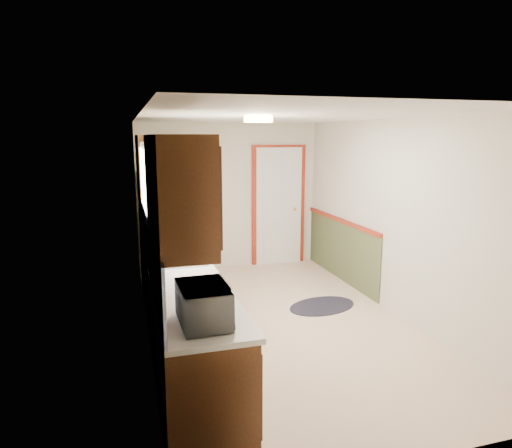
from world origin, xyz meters
TOP-DOWN VIEW (x-y plane):
  - room_shell at (0.00, 0.00)m, footprint 3.20×5.20m
  - kitchen_run at (-1.24, -0.29)m, footprint 0.63×4.00m
  - back_wall_trim at (0.99, 2.21)m, footprint 1.12×2.30m
  - ceiling_fixture at (-0.30, -0.20)m, footprint 0.30×0.30m
  - microwave at (-1.20, -1.95)m, footprint 0.28×0.49m
  - refrigerator at (-1.02, 2.05)m, footprint 0.77×0.75m
  - rug at (0.73, 0.33)m, footprint 1.07×0.83m
  - cooktop at (-1.19, 0.75)m, footprint 0.48×0.57m

SIDE VIEW (x-z plane):
  - rug at x=0.73m, z-range 0.00..0.01m
  - kitchen_run at x=-1.24m, z-range -0.29..1.91m
  - refrigerator at x=-1.02m, z-range 0.00..1.70m
  - back_wall_trim at x=0.99m, z-range -0.15..1.93m
  - cooktop at x=-1.19m, z-range 0.94..0.96m
  - microwave at x=-1.20m, z-range 0.94..1.27m
  - room_shell at x=0.00m, z-range -0.06..2.46m
  - ceiling_fixture at x=-0.30m, z-range 2.33..2.39m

